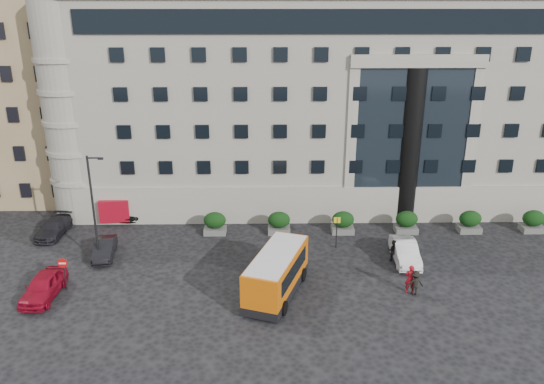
{
  "coord_description": "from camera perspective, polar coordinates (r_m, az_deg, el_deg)",
  "views": [
    {
      "loc": [
        -0.0,
        -31.71,
        17.94
      ],
      "look_at": [
        0.57,
        3.87,
        5.0
      ],
      "focal_mm": 35.0,
      "sensor_mm": 36.0,
      "label": 1
    }
  ],
  "objects": [
    {
      "name": "no_entry_sign",
      "position": [
        37.08,
        -21.52,
        -7.59
      ],
      "size": [
        0.64,
        0.16,
        2.32
      ],
      "color": "#262628",
      "rests_on": "ground"
    },
    {
      "name": "minibus",
      "position": [
        34.21,
        0.5,
        -8.6
      ],
      "size": [
        4.51,
        7.23,
        2.85
      ],
      "rotation": [
        0.0,
        0.0,
        -0.34
      ],
      "color": "#D9610A",
      "rests_on": "ground"
    },
    {
      "name": "ground",
      "position": [
        36.44,
        -0.8,
        -9.52
      ],
      "size": [
        120.0,
        120.0,
        0.0
      ],
      "primitive_type": "plane",
      "color": "black",
      "rests_on": "ground"
    },
    {
      "name": "hedge_f",
      "position": [
        48.32,
        26.28,
        -2.81
      ],
      "size": [
        1.8,
        1.26,
        1.84
      ],
      "color": "#5E5E5C",
      "rests_on": "ground"
    },
    {
      "name": "street_lamp",
      "position": [
        39.13,
        -18.62,
        -1.41
      ],
      "size": [
        1.16,
        0.18,
        8.0
      ],
      "color": "#262628",
      "rests_on": "ground"
    },
    {
      "name": "parked_car_b",
      "position": [
        41.18,
        -17.58,
        -5.85
      ],
      "size": [
        1.84,
        4.08,
        1.3
      ],
      "primitive_type": "imported",
      "rotation": [
        0.0,
        0.0,
        0.12
      ],
      "color": "black",
      "rests_on": "ground"
    },
    {
      "name": "parked_car_a",
      "position": [
        37.25,
        -23.37,
        -9.28
      ],
      "size": [
        1.96,
        4.55,
        1.53
      ],
      "primitive_type": "imported",
      "rotation": [
        0.0,
        0.0,
        -0.03
      ],
      "color": "maroon",
      "rests_on": "ground"
    },
    {
      "name": "apartment_far",
      "position": [
        75.08,
        -22.62,
        13.21
      ],
      "size": [
        13.0,
        13.0,
        22.0
      ],
      "primitive_type": "cube",
      "color": "#7D5E48",
      "rests_on": "ground"
    },
    {
      "name": "pedestrian_a",
      "position": [
        35.73,
        14.66,
        -9.05
      ],
      "size": [
        0.81,
        0.61,
        1.98
      ],
      "primitive_type": "imported",
      "rotation": [
        0.0,
        0.0,
        2.93
      ],
      "color": "#A3101B",
      "rests_on": "ground"
    },
    {
      "name": "hedge_c",
      "position": [
        43.49,
        7.64,
        -3.23
      ],
      "size": [
        1.8,
        1.26,
        1.84
      ],
      "color": "#5E5E5C",
      "rests_on": "ground"
    },
    {
      "name": "parked_car_d",
      "position": [
        48.41,
        -14.6,
        -1.52
      ],
      "size": [
        2.85,
        5.42,
        1.45
      ],
      "primitive_type": "imported",
      "rotation": [
        0.0,
        0.0,
        -0.08
      ],
      "color": "black",
      "rests_on": "ground"
    },
    {
      "name": "hedge_a",
      "position": [
        43.2,
        -6.16,
        -3.33
      ],
      "size": [
        1.8,
        1.26,
        1.84
      ],
      "color": "#5E5E5C",
      "rests_on": "ground"
    },
    {
      "name": "hedge_b",
      "position": [
        43.04,
        0.76,
        -3.3
      ],
      "size": [
        1.8,
        1.26,
        1.84
      ],
      "color": "#5E5E5C",
      "rests_on": "ground"
    },
    {
      "name": "entrance_column",
      "position": [
        45.17,
        14.58,
        4.66
      ],
      "size": [
        1.8,
        1.8,
        13.0
      ],
      "primitive_type": "cylinder",
      "color": "black",
      "rests_on": "ground"
    },
    {
      "name": "hedge_d",
      "position": [
        44.56,
        14.27,
        -3.12
      ],
      "size": [
        1.8,
        1.26,
        1.84
      ],
      "color": "#5E5E5C",
      "rests_on": "ground"
    },
    {
      "name": "pedestrian_b",
      "position": [
        39.69,
        12.87,
        -6.14
      ],
      "size": [
        0.9,
        0.77,
        1.61
      ],
      "primitive_type": "imported",
      "rotation": [
        0.0,
        0.0,
        2.92
      ],
      "color": "black",
      "rests_on": "ground"
    },
    {
      "name": "red_truck",
      "position": [
        48.81,
        -16.13,
        -0.41
      ],
      "size": [
        3.19,
        6.0,
        3.11
      ],
      "rotation": [
        0.0,
        0.0,
        0.1
      ],
      "color": "maroon",
      "rests_on": "ground"
    },
    {
      "name": "pedestrian_c",
      "position": [
        35.68,
        15.15,
        -9.42
      ],
      "size": [
        1.11,
        0.68,
        1.68
      ],
      "primitive_type": "imported",
      "rotation": [
        0.0,
        0.0,
        3.19
      ],
      "color": "black",
      "rests_on": "ground"
    },
    {
      "name": "civic_building",
      "position": [
        54.78,
        5.48,
        10.5
      ],
      "size": [
        44.0,
        24.0,
        18.0
      ],
      "primitive_type": "cube",
      "color": "gray",
      "rests_on": "ground"
    },
    {
      "name": "hedge_e",
      "position": [
        46.18,
        20.52,
        -2.97
      ],
      "size": [
        1.8,
        1.26,
        1.84
      ],
      "color": "#5E5E5C",
      "rests_on": "ground"
    },
    {
      "name": "apartment_near",
      "position": [
        57.56,
        -25.98,
        10.08
      ],
      "size": [
        14.0,
        14.0,
        20.0
      ],
      "primitive_type": "cube",
      "color": "#947A56",
      "rests_on": "ground"
    },
    {
      "name": "bus_stop_sign",
      "position": [
        40.51,
        6.98,
        -3.77
      ],
      "size": [
        0.5,
        0.08,
        2.52
      ],
      "color": "#262628",
      "rests_on": "ground"
    },
    {
      "name": "parked_car_c",
      "position": [
        46.28,
        -22.43,
        -3.57
      ],
      "size": [
        2.01,
        4.52,
        1.29
      ],
      "primitive_type": "imported",
      "rotation": [
        0.0,
        0.0,
        -0.05
      ],
      "color": "black",
      "rests_on": "ground"
    },
    {
      "name": "white_taxi",
      "position": [
        39.8,
        14.13,
        -6.25
      ],
      "size": [
        1.82,
        4.68,
        1.52
      ],
      "primitive_type": "imported",
      "rotation": [
        0.0,
        0.0,
        -0.05
      ],
      "color": "white",
      "rests_on": "ground"
    }
  ]
}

